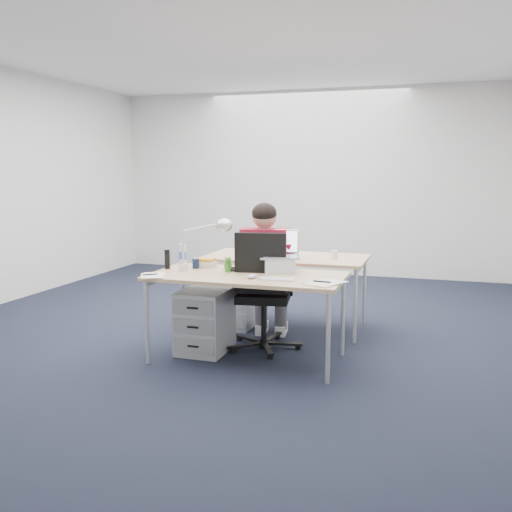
# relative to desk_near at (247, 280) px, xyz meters

# --- Properties ---
(floor) EXTENTS (7.00, 7.00, 0.00)m
(floor) POSITION_rel_desk_near_xyz_m (-0.46, 0.74, -0.68)
(floor) COLOR black
(floor) RESTS_ON ground
(room) EXTENTS (6.02, 7.02, 2.80)m
(room) POSITION_rel_desk_near_xyz_m (-0.46, 0.74, 1.03)
(room) COLOR silver
(room) RESTS_ON ground
(desk_near) EXTENTS (1.60, 0.80, 0.73)m
(desk_near) POSITION_rel_desk_near_xyz_m (0.00, 0.00, 0.00)
(desk_near) COLOR tan
(desk_near) RESTS_ON ground
(desk_far) EXTENTS (1.60, 0.80, 0.73)m
(desk_far) POSITION_rel_desk_near_xyz_m (0.05, 1.09, 0.00)
(desk_far) COLOR tan
(desk_far) RESTS_ON ground
(office_chair) EXTENTS (0.77, 0.77, 1.07)m
(office_chair) POSITION_rel_desk_near_xyz_m (0.05, 0.31, -0.38)
(office_chair) COLOR black
(office_chair) RESTS_ON ground
(seated_person) EXTENTS (0.44, 0.75, 1.29)m
(seated_person) POSITION_rel_desk_near_xyz_m (0.02, 0.49, -0.04)
(seated_person) COLOR #A6172F
(seated_person) RESTS_ON ground
(drawer_pedestal_near) EXTENTS (0.40, 0.50, 0.55)m
(drawer_pedestal_near) POSITION_rel_desk_near_xyz_m (-0.43, 0.10, -0.41)
(drawer_pedestal_near) COLOR #B0B2B5
(drawer_pedestal_near) RESTS_ON ground
(drawer_pedestal_far) EXTENTS (0.40, 0.50, 0.55)m
(drawer_pedestal_far) POSITION_rel_desk_near_xyz_m (-0.46, 0.98, -0.41)
(drawer_pedestal_far) COLOR #B0B2B5
(drawer_pedestal_far) RESTS_ON ground
(silver_laptop) EXTENTS (0.39, 0.34, 0.35)m
(silver_laptop) POSITION_rel_desk_near_xyz_m (0.23, 0.19, 0.22)
(silver_laptop) COLOR silver
(silver_laptop) RESTS_ON desk_near
(wireless_keyboard) EXTENTS (0.29, 0.13, 0.01)m
(wireless_keyboard) POSITION_rel_desk_near_xyz_m (0.30, -0.15, 0.05)
(wireless_keyboard) COLOR white
(wireless_keyboard) RESTS_ON desk_near
(computer_mouse) EXTENTS (0.09, 0.12, 0.04)m
(computer_mouse) POSITION_rel_desk_near_xyz_m (0.09, -0.16, 0.06)
(computer_mouse) COLOR white
(computer_mouse) RESTS_ON desk_near
(headphones) EXTENTS (0.21, 0.18, 0.03)m
(headphones) POSITION_rel_desk_near_xyz_m (-0.17, 0.16, 0.06)
(headphones) COLOR black
(headphones) RESTS_ON desk_near
(can_koozie) EXTENTS (0.07, 0.07, 0.10)m
(can_koozie) POSITION_rel_desk_near_xyz_m (-0.53, 0.15, 0.09)
(can_koozie) COLOR #142141
(can_koozie) RESTS_ON desk_near
(water_bottle) EXTENTS (0.08, 0.08, 0.22)m
(water_bottle) POSITION_rel_desk_near_xyz_m (-0.71, 0.28, 0.16)
(water_bottle) COLOR silver
(water_bottle) RESTS_ON desk_near
(bear_figurine) EXTENTS (0.08, 0.07, 0.13)m
(bear_figurine) POSITION_rel_desk_near_xyz_m (-0.19, 0.07, 0.11)
(bear_figurine) COLOR #1F731E
(bear_figurine) RESTS_ON desk_near
(book_stack) EXTENTS (0.19, 0.16, 0.08)m
(book_stack) POSITION_rel_desk_near_xyz_m (-0.47, 0.23, 0.09)
(book_stack) COLOR silver
(book_stack) RESTS_ON desk_near
(cordless_phone) EXTENTS (0.05, 0.04, 0.17)m
(cordless_phone) POSITION_rel_desk_near_xyz_m (-0.75, 0.04, 0.13)
(cordless_phone) COLOR black
(cordless_phone) RESTS_ON desk_near
(papers_left) EXTENTS (0.27, 0.31, 0.01)m
(papers_left) POSITION_rel_desk_near_xyz_m (-0.72, -0.31, 0.05)
(papers_left) COLOR #E8D386
(papers_left) RESTS_ON desk_near
(papers_right) EXTENTS (0.31, 0.36, 0.01)m
(papers_right) POSITION_rel_desk_near_xyz_m (0.69, -0.19, 0.05)
(papers_right) COLOR #E8D386
(papers_right) RESTS_ON desk_near
(sunglasses) EXTENTS (0.12, 0.08, 0.03)m
(sunglasses) POSITION_rel_desk_near_xyz_m (0.13, 0.17, 0.06)
(sunglasses) COLOR black
(sunglasses) RESTS_ON desk_near
(desk_lamp) EXTENTS (0.43, 0.18, 0.48)m
(desk_lamp) POSITION_rel_desk_near_xyz_m (-0.43, -0.01, 0.29)
(desk_lamp) COLOR silver
(desk_lamp) RESTS_ON desk_near
(dark_laptop) EXTENTS (0.34, 0.33, 0.21)m
(dark_laptop) POSITION_rel_desk_near_xyz_m (0.01, 0.81, 0.15)
(dark_laptop) COLOR black
(dark_laptop) RESTS_ON desk_far
(far_cup) EXTENTS (0.06, 0.06, 0.09)m
(far_cup) POSITION_rel_desk_near_xyz_m (0.55, 1.06, 0.09)
(far_cup) COLOR white
(far_cup) RESTS_ON desk_far
(far_papers) EXTENTS (0.23, 0.32, 0.01)m
(far_papers) POSITION_rel_desk_near_xyz_m (-0.09, 1.33, 0.05)
(far_papers) COLOR white
(far_papers) RESTS_ON desk_far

